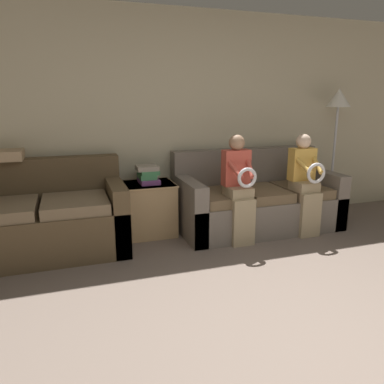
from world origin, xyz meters
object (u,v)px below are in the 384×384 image
Objects in this scene: couch_main at (255,201)px; side_shelf at (149,208)px; child_left_seated at (239,185)px; throw_pillow at (3,155)px; couch_side at (42,220)px; floor_lamp at (338,110)px; child_right_seated at (305,180)px; book_stack at (148,175)px.

couch_main reaches higher than side_shelf.
couch_main is at bearing -6.91° from side_shelf.
throw_pillow is at bearing 163.68° from child_left_seated.
couch_main is at bearing 0.38° from couch_side.
child_left_seated is at bearing -161.95° from floor_lamp.
child_right_seated is at bearing -12.24° from throw_pillow.
couch_main is at bearing 136.90° from child_right_seated.
floor_lamp is at bearing -0.51° from book_stack.
book_stack reaches higher than side_shelf.
throw_pillow is (-3.18, 0.69, 0.35)m from child_right_seated.
side_shelf is 0.36× the size of floor_lamp.
couch_main is at bearing -6.19° from throw_pillow.
child_left_seated is 1.04m from book_stack.
floor_lamp is at bearing 33.86° from child_right_seated.
throw_pillow is at bearing 174.44° from side_shelf.
child_left_seated reaches higher than side_shelf.
side_shelf is 0.39m from book_stack.
child_right_seated reaches higher than side_shelf.
child_left_seated is 2.47m from throw_pillow.
throw_pillow is (-3.98, 0.16, -0.42)m from floor_lamp.
couch_side is at bearing 169.59° from child_left_seated.
throw_pillow is at bearing 167.76° from child_right_seated.
couch_main is 5.01× the size of throw_pillow.
book_stack is (-1.29, 0.17, 0.38)m from couch_main.
child_right_seated reaches higher than couch_side.
side_shelf is 2.01× the size of book_stack.
couch_side is 0.79m from throw_pillow.
couch_side is (-2.44, -0.02, 0.02)m from couch_main.
floor_lamp is (0.79, 0.53, 0.77)m from child_right_seated.
couch_side is at bearing 172.54° from child_right_seated.
floor_lamp is (2.50, -0.02, 0.70)m from book_stack.
side_shelf is at bearing 148.15° from child_left_seated.
throw_pillow is at bearing 174.78° from book_stack.
child_right_seated reaches higher than couch_main.
throw_pillow is (-0.32, 0.32, 0.64)m from couch_side.
floor_lamp is (3.65, 0.16, 1.06)m from couch_side.
floor_lamp reaches higher than book_stack.
throw_pillow is (-2.76, 0.30, 0.66)m from couch_main.
child_right_seated is (2.86, -0.37, 0.30)m from couch_side.
child_left_seated reaches higher than child_right_seated.
child_right_seated is 3.00× the size of throw_pillow.
throw_pillow is at bearing 177.74° from floor_lamp.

